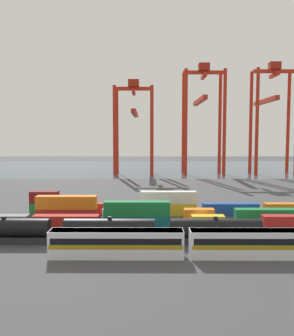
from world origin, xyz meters
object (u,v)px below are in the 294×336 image
object	(u,v)px
shipping_container_19	(292,209)
gantry_crane_central	(203,109)
passenger_train	(187,242)
shipping_container_5	(279,222)
freight_tank_row	(110,231)
gantry_crane_west	(134,118)
shipping_container_16	(168,209)
gantry_crane_east	(272,109)
shipping_container_1	(66,222)
shipping_container_18	(230,209)
shipping_container_4	(208,222)
shipping_container_13	(45,209)

from	to	relation	value
shipping_container_19	gantry_crane_central	bearing A→B (deg)	94.16
passenger_train	shipping_container_5	distance (m)	24.60
freight_tank_row	gantry_crane_west	distance (m)	117.46
shipping_container_5	gantry_crane_central	size ratio (longest dim) A/B	0.12
shipping_container_16	gantry_crane_east	xyz separation A→B (m)	(51.65, 92.42, 28.43)
gantry_crane_west	freight_tank_row	bearing A→B (deg)	-89.66
shipping_container_5	shipping_container_1	bearing A→B (deg)	180.00
shipping_container_16	gantry_crane_west	distance (m)	97.08
passenger_train	shipping_container_18	world-z (taller)	passenger_train
passenger_train	shipping_container_1	xyz separation A→B (m)	(-20.61, 16.12, -0.84)
shipping_container_4	shipping_container_18	bearing A→B (deg)	61.59
shipping_container_4	shipping_container_19	world-z (taller)	same
shipping_container_5	shipping_container_19	size ratio (longest dim) A/B	0.50
shipping_container_4	gantry_crane_east	bearing A→B (deg)	66.81
shipping_container_1	shipping_container_5	distance (m)	39.18
shipping_container_18	freight_tank_row	bearing A→B (deg)	-137.82
shipping_container_1	shipping_container_18	distance (m)	35.32
shipping_container_13	shipping_container_1	bearing A→B (deg)	-59.31
shipping_container_1	shipping_container_4	bearing A→B (deg)	0.00
shipping_container_13	shipping_container_16	world-z (taller)	same
shipping_container_4	shipping_container_16	size ratio (longest dim) A/B	0.50
gantry_crane_west	gantry_crane_east	bearing A→B (deg)	-0.84
shipping_container_19	gantry_crane_central	world-z (taller)	gantry_crane_central
freight_tank_row	shipping_container_4	xyz separation A→B (m)	(17.14, 9.07, -0.72)
passenger_train	shipping_container_16	world-z (taller)	passenger_train
shipping_container_4	gantry_crane_central	bearing A→B (deg)	82.66
shipping_container_19	gantry_crane_central	size ratio (longest dim) A/B	0.24
shipping_container_4	gantry_crane_west	world-z (taller)	gantry_crane_west
shipping_container_4	shipping_container_13	bearing A→B (deg)	159.37
shipping_container_16	shipping_container_18	bearing A→B (deg)	0.00
shipping_container_19	shipping_container_18	bearing A→B (deg)	180.00
passenger_train	gantry_crane_east	bearing A→B (deg)	67.37
shipping_container_18	gantry_crane_west	size ratio (longest dim) A/B	0.29
passenger_train	shipping_container_1	size ratio (longest dim) A/B	3.20
shipping_container_19	shipping_container_13	bearing A→B (deg)	180.00
freight_tank_row	shipping_container_19	world-z (taller)	freight_tank_row
passenger_train	gantry_crane_central	xyz separation A→B (m)	(19.11, 121.60, 27.51)
passenger_train	shipping_container_5	xyz separation A→B (m)	(18.57, 16.12, -0.84)
gantry_crane_west	shipping_container_5	bearing A→B (deg)	-73.76
shipping_container_5	shipping_container_18	distance (m)	14.11
passenger_train	shipping_container_16	size ratio (longest dim) A/B	3.20
shipping_container_5	gantry_crane_west	world-z (taller)	gantry_crane_west
shipping_container_1	gantry_crane_central	distance (m)	116.22
shipping_container_5	shipping_container_18	bearing A→B (deg)	116.11
shipping_container_4	shipping_container_1	bearing A→B (deg)	180.00
shipping_container_4	gantry_crane_east	distance (m)	117.80
freight_tank_row	gantry_crane_central	world-z (taller)	gantry_crane_central
shipping_container_13	shipping_container_18	world-z (taller)	same
shipping_container_1	passenger_train	bearing A→B (deg)	-38.03
gantry_crane_central	shipping_container_4	bearing A→B (deg)	-97.34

